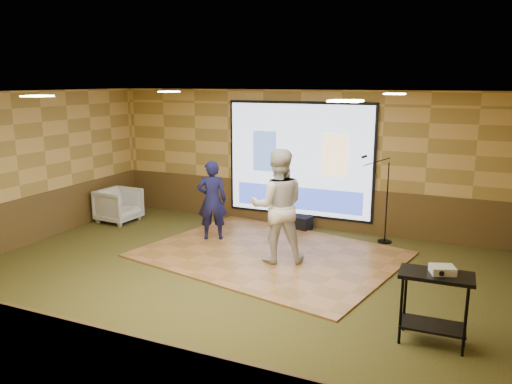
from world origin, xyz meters
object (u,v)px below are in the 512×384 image
at_px(dance_floor, 270,254).
at_px(banquet_chair, 119,205).
at_px(av_table, 435,295).
at_px(mic_stand, 383,218).
at_px(projector, 443,270).
at_px(player_left, 212,200).
at_px(duffel_bag, 300,223).
at_px(projector_screen, 299,161).
at_px(player_right, 278,206).

distance_m(dance_floor, banquet_chair, 4.12).
bearing_deg(av_table, mic_stand, 108.66).
relative_size(projector, banquet_chair, 0.33).
relative_size(player_left, av_table, 1.77).
distance_m(projector, duffel_bag, 5.07).
bearing_deg(projector_screen, mic_stand, -10.97).
relative_size(player_right, av_table, 2.21).
bearing_deg(projector, duffel_bag, 109.37).
height_order(projector_screen, player_right, projector_screen).
height_order(player_left, banquet_chair, player_left).
relative_size(projector_screen, av_table, 3.64).
xyz_separation_m(dance_floor, banquet_chair, (-4.05, 0.69, 0.37)).
distance_m(dance_floor, duffel_bag, 1.79).
distance_m(player_left, mic_stand, 3.45).
bearing_deg(mic_stand, player_right, -132.23).
bearing_deg(av_table, projector_screen, 127.59).
relative_size(projector_screen, projector, 11.90).
bearing_deg(dance_floor, player_right, -48.42).
height_order(av_table, banquet_chair, av_table).
bearing_deg(duffel_bag, player_left, -134.10).
xyz_separation_m(player_left, projector, (4.52, -2.48, 0.12)).
bearing_deg(duffel_bag, projector, -51.22).
xyz_separation_m(player_left, av_table, (4.46, -2.51, -0.21)).
bearing_deg(duffel_bag, mic_stand, -4.60).
height_order(projector, banquet_chair, projector).
relative_size(player_left, duffel_bag, 3.37).
relative_size(av_table, banquet_chair, 1.08).
xyz_separation_m(projector_screen, mic_stand, (1.92, -0.37, -0.98)).
xyz_separation_m(projector_screen, player_right, (0.42, -2.31, -0.44)).
bearing_deg(av_table, player_right, 146.41).
distance_m(player_right, av_table, 3.37).
relative_size(av_table, mic_stand, 0.52).
distance_m(dance_floor, av_table, 3.78).
xyz_separation_m(av_table, mic_stand, (-1.28, 3.79, -0.14)).
distance_m(projector_screen, player_left, 2.17).
height_order(projector, mic_stand, mic_stand).
height_order(player_left, mic_stand, mic_stand).
height_order(projector_screen, player_left, projector_screen).
bearing_deg(projector_screen, banquet_chair, -161.23).
relative_size(projector_screen, duffel_bag, 6.93).
xyz_separation_m(dance_floor, duffel_bag, (-0.03, 1.79, 0.13)).
bearing_deg(player_left, player_right, 132.20).
bearing_deg(mic_stand, projector_screen, 164.70).
relative_size(projector_screen, mic_stand, 1.89).
height_order(dance_floor, player_left, player_left).
xyz_separation_m(player_left, player_right, (1.67, -0.65, 0.20)).
xyz_separation_m(av_table, projector, (0.06, 0.03, 0.33)).
bearing_deg(mic_stand, duffel_bag, 171.07).
distance_m(av_table, banquet_chair, 7.65).
bearing_deg(projector_screen, dance_floor, -85.64).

